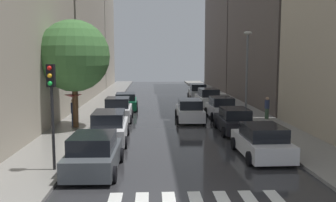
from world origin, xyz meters
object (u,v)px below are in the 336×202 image
(pedestrian_foreground, at_px, (73,103))
(traffic_light_left_corner, at_px, (51,93))
(parked_car_right_fourth, at_px, (208,98))
(street_tree_left, at_px, (74,56))
(parked_car_right_nearest, at_px, (262,142))
(lamp_post_right, at_px, (247,68))
(car_midroad, at_px, (190,111))
(parked_car_left_fourth, at_px, (126,102))
(parked_car_left_third, at_px, (118,110))
(parked_car_right_second, at_px, (234,121))
(parked_car_left_second, at_px, (109,128))
(parked_car_left_nearest, at_px, (94,154))
(parked_car_right_third, at_px, (221,108))
(parked_car_right_fifth, at_px, (198,92))
(pedestrian_near_tree, at_px, (267,107))

(pedestrian_foreground, bearing_deg, traffic_light_left_corner, 78.46)
(parked_car_right_fourth, xyz_separation_m, street_tree_left, (-10.36, -10.24, 3.97))
(parked_car_right_nearest, relative_size, lamp_post_right, 0.66)
(lamp_post_right, bearing_deg, car_midroad, 175.74)
(parked_car_left_fourth, distance_m, car_midroad, 7.82)
(parked_car_right_nearest, distance_m, street_tree_left, 13.07)
(parked_car_left_third, height_order, parked_car_right_second, parked_car_left_third)
(parked_car_left_second, relative_size, lamp_post_right, 0.75)
(parked_car_left_fourth, bearing_deg, lamp_post_right, -126.18)
(parked_car_left_second, xyz_separation_m, parked_car_left_third, (-0.12, 6.79, 0.00))
(parked_car_left_nearest, relative_size, car_midroad, 0.91)
(parked_car_left_fourth, bearing_deg, street_tree_left, 160.55)
(traffic_light_left_corner, bearing_deg, parked_car_right_second, 39.69)
(parked_car_left_third, relative_size, car_midroad, 0.87)
(parked_car_left_nearest, distance_m, car_midroad, 13.04)
(traffic_light_left_corner, bearing_deg, parked_car_right_nearest, 12.23)
(street_tree_left, bearing_deg, car_midroad, 20.29)
(parked_car_left_second, distance_m, parked_car_right_third, 10.99)
(pedestrian_foreground, relative_size, traffic_light_left_corner, 0.49)
(parked_car_right_second, xyz_separation_m, parked_car_right_third, (0.24, 5.57, 0.04))
(car_midroad, relative_size, street_tree_left, 0.66)
(parked_car_right_fourth, bearing_deg, car_midroad, 158.83)
(parked_car_right_fifth, bearing_deg, parked_car_right_second, -178.61)
(parked_car_left_second, height_order, parked_car_left_fourth, parked_car_left_second)
(parked_car_right_nearest, bearing_deg, traffic_light_left_corner, 101.27)
(parked_car_left_fourth, relative_size, parked_car_right_fourth, 0.98)
(car_midroad, relative_size, lamp_post_right, 0.71)
(parked_car_right_nearest, height_order, street_tree_left, street_tree_left)
(traffic_light_left_corner, bearing_deg, street_tree_left, 96.05)
(pedestrian_foreground, xyz_separation_m, lamp_post_right, (12.15, 2.31, 2.16))
(street_tree_left, height_order, lamp_post_right, street_tree_left)
(parked_car_right_nearest, bearing_deg, parked_car_left_fourth, 24.33)
(lamp_post_right, bearing_deg, parked_car_right_nearest, -100.40)
(parked_car_left_third, xyz_separation_m, car_midroad, (5.34, -0.23, -0.05))
(parked_car_left_fourth, distance_m, pedestrian_foreground, 9.03)
(parked_car_right_nearest, distance_m, traffic_light_left_corner, 9.77)
(parked_car_right_second, bearing_deg, parked_car_right_fifth, -0.27)
(parked_car_right_fifth, height_order, traffic_light_left_corner, traffic_light_left_corner)
(parked_car_left_second, distance_m, parked_car_right_nearest, 8.34)
(parked_car_left_third, bearing_deg, street_tree_left, 140.89)
(parked_car_right_third, distance_m, street_tree_left, 11.87)
(pedestrian_near_tree, bearing_deg, parked_car_right_second, 99.70)
(parked_car_left_nearest, distance_m, traffic_light_left_corner, 2.99)
(car_midroad, xyz_separation_m, street_tree_left, (-7.83, -2.89, 4.03))
(traffic_light_left_corner, xyz_separation_m, lamp_post_right, (11.00, 11.71, 0.61))
(parked_car_left_second, bearing_deg, parked_car_left_nearest, 178.40)
(parked_car_left_fourth, bearing_deg, parked_car_right_second, -146.41)
(parked_car_left_fourth, relative_size, pedestrian_foreground, 2.11)
(parked_car_left_third, distance_m, parked_car_right_third, 7.97)
(parked_car_right_nearest, distance_m, parked_car_right_third, 11.21)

